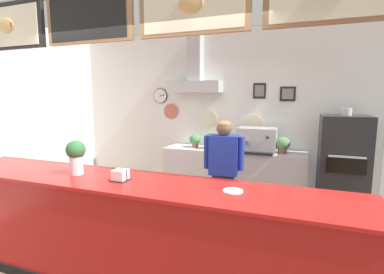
{
  "coord_description": "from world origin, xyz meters",
  "views": [
    {
      "loc": [
        1.49,
        -2.55,
        1.83
      ],
      "look_at": [
        0.24,
        0.77,
        1.32
      ],
      "focal_mm": 26.75,
      "sensor_mm": 36.0,
      "label": 1
    }
  ],
  "objects_px": {
    "potted_sage": "(210,140)",
    "potted_basil": "(230,142)",
    "basil_vase": "(76,156)",
    "potted_oregano": "(195,140)",
    "condiment_plate": "(233,191)",
    "espresso_machine": "(257,140)",
    "pizza_oven": "(342,169)",
    "napkin_holder": "(120,176)",
    "shop_worker": "(223,173)",
    "potted_thyme": "(283,144)"
  },
  "relations": [
    {
      "from": "potted_sage",
      "to": "potted_basil",
      "type": "distance_m",
      "value": 0.34
    },
    {
      "from": "basil_vase",
      "to": "potted_oregano",
      "type": "bearing_deg",
      "value": 80.67
    },
    {
      "from": "potted_basil",
      "to": "condiment_plate",
      "type": "relative_size",
      "value": 1.51
    },
    {
      "from": "condiment_plate",
      "to": "espresso_machine",
      "type": "bearing_deg",
      "value": 93.05
    },
    {
      "from": "espresso_machine",
      "to": "potted_basil",
      "type": "height_order",
      "value": "espresso_machine"
    },
    {
      "from": "potted_oregano",
      "to": "pizza_oven",
      "type": "bearing_deg",
      "value": -4.46
    },
    {
      "from": "pizza_oven",
      "to": "napkin_holder",
      "type": "bearing_deg",
      "value": -133.61
    },
    {
      "from": "shop_worker",
      "to": "napkin_holder",
      "type": "xyz_separation_m",
      "value": [
        -0.66,
        -1.34,
        0.25
      ]
    },
    {
      "from": "pizza_oven",
      "to": "napkin_holder",
      "type": "xyz_separation_m",
      "value": [
        -2.17,
        -2.28,
        0.3
      ]
    },
    {
      "from": "basil_vase",
      "to": "espresso_machine",
      "type": "bearing_deg",
      "value": 58.45
    },
    {
      "from": "espresso_machine",
      "to": "basil_vase",
      "type": "distance_m",
      "value": 2.83
    },
    {
      "from": "pizza_oven",
      "to": "potted_thyme",
      "type": "height_order",
      "value": "pizza_oven"
    },
    {
      "from": "espresso_machine",
      "to": "basil_vase",
      "type": "bearing_deg",
      "value": -121.55
    },
    {
      "from": "potted_sage",
      "to": "basil_vase",
      "type": "height_order",
      "value": "basil_vase"
    },
    {
      "from": "espresso_machine",
      "to": "shop_worker",
      "type": "bearing_deg",
      "value": -104.26
    },
    {
      "from": "potted_basil",
      "to": "napkin_holder",
      "type": "bearing_deg",
      "value": -101.59
    },
    {
      "from": "espresso_machine",
      "to": "potted_basil",
      "type": "bearing_deg",
      "value": -179.44
    },
    {
      "from": "condiment_plate",
      "to": "basil_vase",
      "type": "distance_m",
      "value": 1.62
    },
    {
      "from": "potted_oregano",
      "to": "potted_basil",
      "type": "relative_size",
      "value": 0.91
    },
    {
      "from": "espresso_machine",
      "to": "pizza_oven",
      "type": "bearing_deg",
      "value": -6.96
    },
    {
      "from": "espresso_machine",
      "to": "potted_basil",
      "type": "distance_m",
      "value": 0.45
    },
    {
      "from": "potted_basil",
      "to": "condiment_plate",
      "type": "xyz_separation_m",
      "value": [
        0.57,
        -2.37,
        -0.03
      ]
    },
    {
      "from": "pizza_oven",
      "to": "espresso_machine",
      "type": "distance_m",
      "value": 1.29
    },
    {
      "from": "napkin_holder",
      "to": "basil_vase",
      "type": "distance_m",
      "value": 0.56
    },
    {
      "from": "potted_thyme",
      "to": "potted_oregano",
      "type": "bearing_deg",
      "value": -179.49
    },
    {
      "from": "espresso_machine",
      "to": "condiment_plate",
      "type": "relative_size",
      "value": 3.53
    },
    {
      "from": "condiment_plate",
      "to": "potted_thyme",
      "type": "bearing_deg",
      "value": 83.69
    },
    {
      "from": "potted_oregano",
      "to": "basil_vase",
      "type": "bearing_deg",
      "value": -99.33
    },
    {
      "from": "shop_worker",
      "to": "pizza_oven",
      "type": "bearing_deg",
      "value": -154.44
    },
    {
      "from": "potted_sage",
      "to": "potted_basil",
      "type": "height_order",
      "value": "potted_sage"
    },
    {
      "from": "basil_vase",
      "to": "condiment_plate",
      "type": "bearing_deg",
      "value": 1.09
    },
    {
      "from": "pizza_oven",
      "to": "shop_worker",
      "type": "xyz_separation_m",
      "value": [
        -1.51,
        -0.94,
        0.05
      ]
    },
    {
      "from": "shop_worker",
      "to": "potted_thyme",
      "type": "relative_size",
      "value": 5.91
    },
    {
      "from": "espresso_machine",
      "to": "potted_thyme",
      "type": "relative_size",
      "value": 2.33
    },
    {
      "from": "potted_thyme",
      "to": "potted_oregano",
      "type": "height_order",
      "value": "potted_thyme"
    },
    {
      "from": "basil_vase",
      "to": "napkin_holder",
      "type": "bearing_deg",
      "value": -2.55
    },
    {
      "from": "pizza_oven",
      "to": "potted_sage",
      "type": "xyz_separation_m",
      "value": [
        -2.02,
        0.14,
        0.3
      ]
    },
    {
      "from": "pizza_oven",
      "to": "shop_worker",
      "type": "bearing_deg",
      "value": -148.0
    },
    {
      "from": "potted_oregano",
      "to": "basil_vase",
      "type": "relative_size",
      "value": 0.67
    },
    {
      "from": "potted_sage",
      "to": "napkin_holder",
      "type": "bearing_deg",
      "value": -93.66
    },
    {
      "from": "shop_worker",
      "to": "potted_basil",
      "type": "xyz_separation_m",
      "value": [
        -0.17,
        1.09,
        0.25
      ]
    },
    {
      "from": "shop_worker",
      "to": "potted_basil",
      "type": "relative_size",
      "value": 5.91
    },
    {
      "from": "napkin_holder",
      "to": "potted_sage",
      "type": "bearing_deg",
      "value": 86.34
    },
    {
      "from": "shop_worker",
      "to": "basil_vase",
      "type": "height_order",
      "value": "shop_worker"
    },
    {
      "from": "potted_thyme",
      "to": "basil_vase",
      "type": "distance_m",
      "value": 3.09
    },
    {
      "from": "potted_oregano",
      "to": "napkin_holder",
      "type": "distance_m",
      "value": 2.47
    },
    {
      "from": "espresso_machine",
      "to": "potted_thyme",
      "type": "bearing_deg",
      "value": 6.2
    },
    {
      "from": "potted_basil",
      "to": "potted_thyme",
      "type": "bearing_deg",
      "value": 3.22
    },
    {
      "from": "pizza_oven",
      "to": "basil_vase",
      "type": "xyz_separation_m",
      "value": [
        -2.71,
        -2.26,
        0.44
      ]
    },
    {
      "from": "pizza_oven",
      "to": "potted_sage",
      "type": "bearing_deg",
      "value": 175.91
    }
  ]
}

